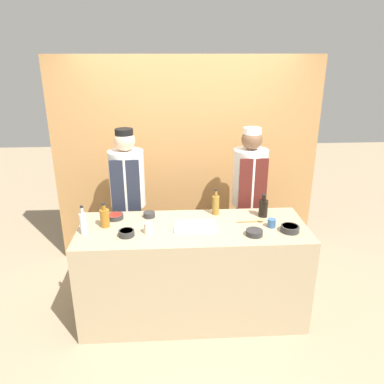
{
  "coord_description": "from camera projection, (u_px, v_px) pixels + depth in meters",
  "views": [
    {
      "loc": [
        -0.19,
        -3.05,
        2.44
      ],
      "look_at": [
        0.0,
        0.15,
        1.22
      ],
      "focal_mm": 35.0,
      "sensor_mm": 36.0,
      "label": 1
    }
  ],
  "objects": [
    {
      "name": "cutting_board",
      "position": [
        195.0,
        226.0,
        3.37
      ],
      "size": [
        0.38,
        0.24,
        0.02
      ],
      "color": "white",
      "rests_on": "counter"
    },
    {
      "name": "bottle_amber",
      "position": [
        105.0,
        217.0,
        3.37
      ],
      "size": [
        0.08,
        0.08,
        0.23
      ],
      "color": "#9E661E",
      "rests_on": "counter"
    },
    {
      "name": "chef_left",
      "position": [
        128.0,
        201.0,
        3.99
      ],
      "size": [
        0.36,
        0.36,
        1.7
      ],
      "color": "#28282D",
      "rests_on": "ground_plane"
    },
    {
      "name": "chef_right",
      "position": [
        249.0,
        199.0,
        4.07
      ],
      "size": [
        0.36,
        0.36,
        1.7
      ],
      "color": "#28282D",
      "rests_on": "ground_plane"
    },
    {
      "name": "bottle_vinegar",
      "position": [
        216.0,
        204.0,
        3.62
      ],
      "size": [
        0.07,
        0.07,
        0.26
      ],
      "color": "olive",
      "rests_on": "counter"
    },
    {
      "name": "sauce_bowl_purple",
      "position": [
        290.0,
        228.0,
        3.29
      ],
      "size": [
        0.16,
        0.16,
        0.06
      ],
      "color": "#2D2D2D",
      "rests_on": "counter"
    },
    {
      "name": "ground_plane",
      "position": [
        193.0,
        312.0,
        3.72
      ],
      "size": [
        14.0,
        14.0,
        0.0
      ],
      "primitive_type": "plane",
      "color": "tan"
    },
    {
      "name": "sauce_bowl_red",
      "position": [
        115.0,
        216.0,
        3.55
      ],
      "size": [
        0.16,
        0.16,
        0.04
      ],
      "color": "#2D2D2D",
      "rests_on": "counter"
    },
    {
      "name": "wooden_spoon",
      "position": [
        254.0,
        221.0,
        3.48
      ],
      "size": [
        0.25,
        0.04,
        0.03
      ],
      "color": "#B2844C",
      "rests_on": "counter"
    },
    {
      "name": "sauce_bowl_white",
      "position": [
        126.0,
        233.0,
        3.22
      ],
      "size": [
        0.14,
        0.14,
        0.05
      ],
      "color": "#2D2D2D",
      "rests_on": "counter"
    },
    {
      "name": "bottle_soy",
      "position": [
        263.0,
        208.0,
        3.58
      ],
      "size": [
        0.09,
        0.09,
        0.23
      ],
      "color": "black",
      "rests_on": "counter"
    },
    {
      "name": "cabinet_wall",
      "position": [
        186.0,
        161.0,
        4.46
      ],
      "size": [
        3.07,
        0.18,
        2.4
      ],
      "color": "#B7844C",
      "rests_on": "ground_plane"
    },
    {
      "name": "counter",
      "position": [
        193.0,
        271.0,
        3.56
      ],
      "size": [
        2.08,
        0.77,
        0.94
      ],
      "color": "tan",
      "rests_on": "ground_plane"
    },
    {
      "name": "cup_blue",
      "position": [
        272.0,
        223.0,
        3.37
      ],
      "size": [
        0.07,
        0.07,
        0.08
      ],
      "color": "#386093",
      "rests_on": "counter"
    },
    {
      "name": "sauce_bowl_green",
      "position": [
        254.0,
        232.0,
        3.23
      ],
      "size": [
        0.15,
        0.15,
        0.05
      ],
      "color": "#2D2D2D",
      "rests_on": "counter"
    },
    {
      "name": "bottle_clear",
      "position": [
        83.0,
        223.0,
        3.23
      ],
      "size": [
        0.06,
        0.06,
        0.26
      ],
      "color": "silver",
      "rests_on": "counter"
    },
    {
      "name": "cup_cream",
      "position": [
        148.0,
        228.0,
        3.26
      ],
      "size": [
        0.07,
        0.07,
        0.1
      ],
      "color": "silver",
      "rests_on": "counter"
    },
    {
      "name": "sauce_bowl_brown",
      "position": [
        149.0,
        214.0,
        3.58
      ],
      "size": [
        0.11,
        0.11,
        0.05
      ],
      "color": "#2D2D2D",
      "rests_on": "counter"
    }
  ]
}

